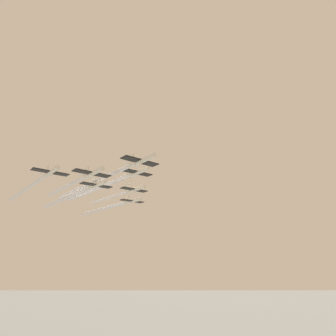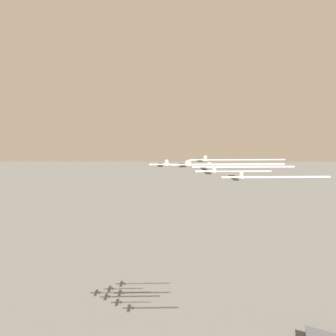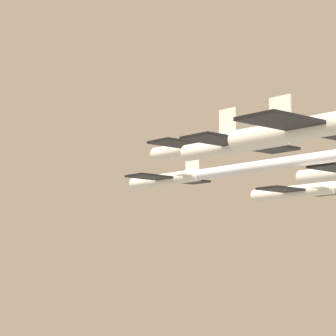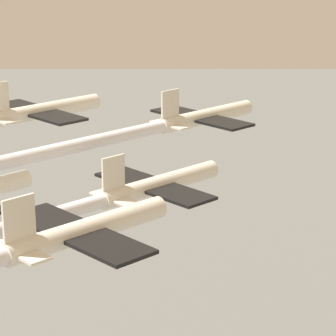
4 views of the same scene
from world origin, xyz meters
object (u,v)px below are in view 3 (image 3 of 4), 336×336
at_px(jet_1, 196,147).
at_px(jet_2, 296,191).
at_px(jet_0, 167,179).
at_px(jet_3, 240,143).
at_px(jet_6, 309,127).

xyz_separation_m(jet_1, jet_2, (5.79, -13.06, -3.08)).
xyz_separation_m(jet_0, jet_1, (-13.99, 1.61, 1.24)).
bearing_deg(jet_2, jet_3, -150.46).
bearing_deg(jet_6, jet_1, 59.53).
xyz_separation_m(jet_0, jet_6, (-41.98, 4.83, -2.26)).
height_order(jet_0, jet_1, jet_1).
bearing_deg(jet_6, jet_3, 59.53).
height_order(jet_0, jet_2, jet_0).
distance_m(jet_2, jet_6, 37.50).
height_order(jet_2, jet_6, jet_2).
xyz_separation_m(jet_1, jet_3, (-13.99, 1.61, -2.08)).
bearing_deg(jet_0, jet_2, -59.53).
height_order(jet_1, jet_3, jet_1).
relative_size(jet_0, jet_1, 1.00).
bearing_deg(jet_2, jet_6, -139.64).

